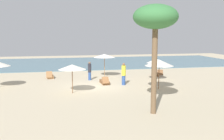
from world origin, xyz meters
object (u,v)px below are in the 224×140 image
umbrella_3 (72,67)px  lounger_3 (50,76)px  person_0 (90,71)px  palm_2 (155,20)px  umbrella_2 (156,61)px  lounger_2 (156,74)px  umbrella_1 (159,63)px  lounger_0 (105,82)px  umbrella_4 (104,56)px  person_1 (124,74)px

umbrella_3 → lounger_3: umbrella_3 is taller
person_0 → palm_2: bearing=-78.0°
umbrella_2 → person_0: bearing=167.1°
lounger_2 → person_0: 7.25m
umbrella_3 → person_0: umbrella_3 is taller
umbrella_1 → person_0: bearing=134.5°
umbrella_3 → person_0: size_ratio=1.22×
umbrella_1 → palm_2: (-2.60, -5.72, 2.98)m
umbrella_3 → lounger_0: bearing=45.8°
umbrella_3 → lounger_2: bearing=34.9°
palm_2 → lounger_3: bearing=115.3°
lounger_0 → lounger_3: (-4.77, 3.94, 0.00)m
umbrella_2 → lounger_0: umbrella_2 is taller
umbrella_3 → umbrella_4: bearing=61.3°
umbrella_2 → lounger_3: 10.43m
umbrella_2 → lounger_0: 5.28m
lounger_2 → umbrella_4: bearing=178.5°
lounger_0 → person_0: (-1.08, 1.99, 0.72)m
lounger_2 → person_0: person_0 is taller
umbrella_1 → umbrella_4: 7.12m
umbrella_1 → person_0: 7.06m
umbrella_2 → person_1: size_ratio=1.09×
umbrella_3 → lounger_2: (8.94, 6.23, -1.77)m
umbrella_2 → palm_2: 10.54m
umbrella_1 → palm_2: 6.95m
umbrella_4 → lounger_3: size_ratio=1.39×
person_0 → lounger_2: bearing=10.0°
umbrella_1 → umbrella_3: (-6.71, -0.02, -0.15)m
lounger_0 → person_1: 1.88m
umbrella_1 → lounger_3: umbrella_1 is taller
umbrella_4 → person_1: umbrella_4 is taller
person_0 → person_1: 3.81m
palm_2 → person_1: bearing=87.8°
umbrella_4 → lounger_0: size_ratio=1.36×
umbrella_3 → lounger_3: 7.39m
umbrella_1 → umbrella_2: size_ratio=1.13×
lounger_0 → umbrella_4: bearing=80.3°
umbrella_4 → lounger_2: size_ratio=1.30×
umbrella_4 → lounger_3: (-5.34, 0.56, -1.98)m
umbrella_2 → person_0: size_ratio=1.18×
person_0 → person_1: person_1 is taller
umbrella_2 → lounger_3: umbrella_2 is taller
person_1 → umbrella_4: bearing=102.4°
umbrella_3 → lounger_2: size_ratio=1.18×
lounger_3 → person_1: bearing=-37.2°
lounger_2 → lounger_3: lounger_3 is taller
umbrella_2 → lounger_2: bearing=68.0°
umbrella_4 → lounger_2: (5.45, -0.14, -1.99)m
umbrella_3 → lounger_0: (2.91, 2.99, -1.77)m
person_1 → person_0: bearing=132.6°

